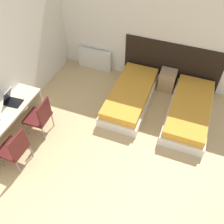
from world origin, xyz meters
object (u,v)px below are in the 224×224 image
at_px(bed_near_window, 131,96).
at_px(nightstand, 167,80).
at_px(bed_near_door, 189,111).
at_px(chair_near_notebook, 15,148).
at_px(laptop, 12,100).
at_px(chair_near_laptop, 40,116).

height_order(bed_near_window, nightstand, nightstand).
relative_size(bed_near_door, chair_near_notebook, 2.27).
bearing_deg(bed_near_window, laptop, -141.76).
xyz_separation_m(nightstand, chair_near_laptop, (-2.13, -2.32, 0.23)).
bearing_deg(chair_near_notebook, bed_near_window, 60.03).
height_order(bed_near_window, bed_near_door, same).
relative_size(bed_near_window, bed_near_door, 1.00).
distance_m(bed_near_door, chair_near_laptop, 3.21).
distance_m(chair_near_laptop, chair_near_notebook, 0.83).
distance_m(bed_near_window, chair_near_laptop, 2.11).
xyz_separation_m(chair_near_laptop, chair_near_notebook, (0.00, -0.83, 0.00)).
xyz_separation_m(bed_near_window, laptop, (-1.99, -1.57, 0.59)).
bearing_deg(nightstand, chair_near_laptop, -132.61).
distance_m(nightstand, chair_near_laptop, 3.16).
bearing_deg(bed_near_window, nightstand, 49.92).
height_order(chair_near_laptop, laptop, laptop).
bearing_deg(nightstand, bed_near_window, -130.08).
bearing_deg(laptop, chair_near_laptop, 1.25).
bearing_deg(nightstand, laptop, -138.32).
bearing_deg(chair_near_notebook, bed_near_door, 41.58).
relative_size(nightstand, chair_near_notebook, 0.57).
relative_size(bed_near_window, nightstand, 3.99).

